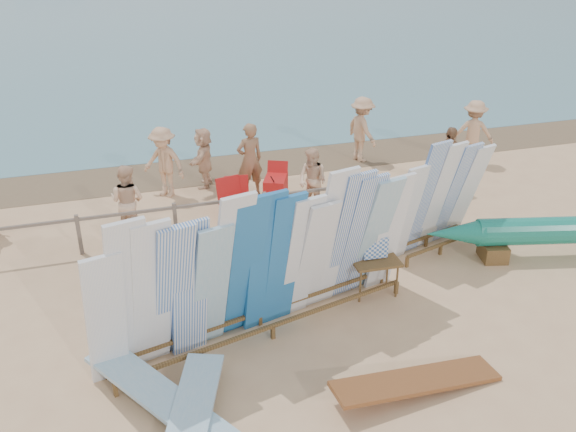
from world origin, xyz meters
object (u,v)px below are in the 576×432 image
object	(u,v)px
beach_chair_left	(238,204)
beachgoer_3	(164,162)
beachgoer_extra_0	(473,132)
beachgoer_8	(312,181)
flat_board_a	(162,407)
beachgoer_10	(448,159)
side_surfboard_rack	(439,200)
flat_board_c	(416,390)
beachgoer_9	(362,129)
beachgoer_5	(204,157)
main_surfboard_rack	(264,267)
beach_chair_right	(233,206)
stroller	(276,193)
beachgoer_7	(250,160)
beachgoer_2	(128,201)

from	to	relation	value
beach_chair_left	beachgoer_3	distance (m)	2.31
beachgoer_extra_0	beachgoer_8	xyz separation A→B (m)	(-5.47, -1.78, -0.13)
flat_board_a	beachgoer_10	world-z (taller)	beachgoer_10
side_surfboard_rack	beachgoer_3	distance (m)	6.86
flat_board_a	beachgoer_10	bearing A→B (deg)	0.31
flat_board_a	flat_board_c	xyz separation A→B (m)	(3.68, -0.76, 0.00)
beachgoer_9	beachgoer_10	world-z (taller)	beachgoer_9
beachgoer_9	beachgoer_5	distance (m)	4.73
main_surfboard_rack	beach_chair_right	distance (m)	4.74
flat_board_c	main_surfboard_rack	bearing A→B (deg)	36.88
beach_chair_right	beachgoer_10	xyz separation A→B (m)	(5.64, -0.04, 0.58)
beachgoer_10	beachgoer_extra_0	size ratio (longest dim) A/B	0.93
side_surfboard_rack	beachgoer_extra_0	distance (m)	5.76
stroller	side_surfboard_rack	bearing A→B (deg)	-22.94
beachgoer_9	beach_chair_left	bearing A→B (deg)	109.98
flat_board_a	beachgoer_7	xyz separation A→B (m)	(3.07, 7.06, 0.95)
side_surfboard_rack	flat_board_c	size ratio (longest dim) A/B	0.97
side_surfboard_rack	flat_board_a	bearing A→B (deg)	-169.66
stroller	beachgoer_extra_0	bearing A→B (deg)	38.28
beachgoer_5	beach_chair_left	bearing A→B (deg)	33.60
beach_chair_left	beachgoer_3	size ratio (longest dim) A/B	0.49
beachgoer_9	beachgoer_3	distance (m)	5.83
beachgoer_extra_0	beachgoer_8	bearing A→B (deg)	47.43
flat_board_c	beachgoer_10	distance (m)	7.95
beach_chair_right	beachgoer_9	bearing A→B (deg)	17.99
beachgoer_2	stroller	bearing A→B (deg)	-142.35
side_surfboard_rack	beachgoer_7	world-z (taller)	side_surfboard_rack
stroller	beachgoer_7	xyz separation A→B (m)	(-0.35, 1.15, 0.48)
beach_chair_right	beachgoer_2	world-z (taller)	beachgoer_2
main_surfboard_rack	flat_board_c	xyz separation A→B (m)	(1.77, -2.06, -1.28)
beachgoer_8	beachgoer_3	world-z (taller)	beachgoer_3
flat_board_a	beachgoer_3	size ratio (longest dim) A/B	1.49
main_surfboard_rack	flat_board_a	xyz separation A→B (m)	(-1.91, -1.31, -1.28)
flat_board_c	stroller	bearing A→B (deg)	-1.53
flat_board_c	beachgoer_3	distance (m)	8.86
beach_chair_right	beachgoer_5	xyz separation A→B (m)	(-0.30, 2.07, 0.52)
flat_board_c	beachgoer_10	bearing A→B (deg)	-36.87
stroller	beachgoer_10	world-z (taller)	beachgoer_10
flat_board_a	beach_chair_right	xyz separation A→B (m)	(2.36, 5.91, 0.27)
flat_board_a	beachgoer_7	bearing A→B (deg)	30.54
main_surfboard_rack	beachgoer_9	size ratio (longest dim) A/B	3.04
beachgoer_7	beachgoer_9	bearing A→B (deg)	-168.41
flat_board_a	beach_chair_left	size ratio (longest dim) A/B	3.01
beachgoer_10	beachgoer_extra_0	xyz separation A→B (m)	(1.74, 1.59, 0.07)
beachgoer_3	beachgoer_8	bearing A→B (deg)	10.68
beachgoer_extra_0	beachgoer_8	world-z (taller)	beachgoer_extra_0
beachgoer_2	beachgoer_7	xyz separation A→B (m)	(3.09, 1.38, 0.12)
flat_board_c	side_surfboard_rack	bearing A→B (deg)	-36.06
beach_chair_left	beachgoer_3	world-z (taller)	beachgoer_3
beachgoer_2	beachgoer_5	xyz separation A→B (m)	(2.08, 2.30, -0.03)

